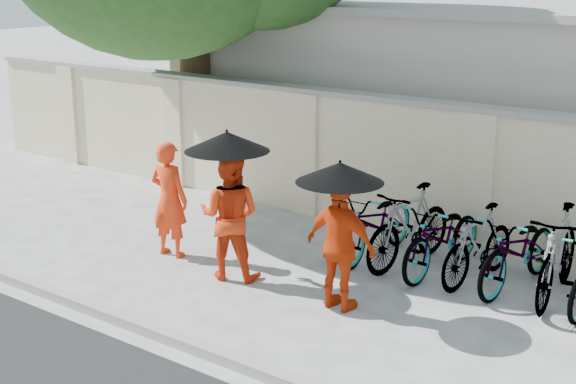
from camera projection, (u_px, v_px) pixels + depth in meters
The scene contains 15 objects.
ground at pixel (232, 283), 10.40m from camera, with size 80.00×80.00×0.00m, color silver.
kerb at pixel (134, 324), 9.08m from camera, with size 40.00×0.16×0.12m, color gray.
compound_wall at pixel (420, 171), 12.02m from camera, with size 20.00×0.30×2.00m, color #F2E3BB.
building_behind at pixel (573, 104), 14.21m from camera, with size 14.00×6.00×3.20m, color #BEB6AA.
monk_left at pixel (169, 199), 11.20m from camera, with size 0.60×0.39×1.65m, color #FC3913.
monk_center at pixel (230, 216), 10.39m from camera, with size 0.82×0.64×1.69m, color red.
parasol_center at pixel (227, 141), 10.02m from camera, with size 1.08×1.08×1.02m.
monk_right at pixel (341, 246), 9.41m from camera, with size 0.94×0.39×1.60m, color red.
parasol_right at pixel (340, 172), 9.09m from camera, with size 1.02×1.02×0.92m.
bike_0 at pixel (377, 224), 11.21m from camera, with size 0.66×1.88×0.99m, color #ADADAD.
bike_1 at pixel (409, 226), 10.90m from camera, with size 0.52×1.84×1.11m, color #ADADAD.
bike_2 at pixel (443, 237), 10.63m from camera, with size 0.66×1.89×0.99m, color #ADADAD.
bike_3 at pixel (478, 245), 10.33m from camera, with size 0.47×1.67×1.00m, color #ADADAD.
bike_4 at pixel (519, 251), 10.12m from camera, with size 0.66×1.91×1.00m, color #ADADAD.
bike_5 at pixel (558, 255), 9.76m from camera, with size 0.54×1.91×1.15m, color #ADADAD.
Camera 1 is at (6.38, -7.32, 3.97)m, focal length 50.00 mm.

